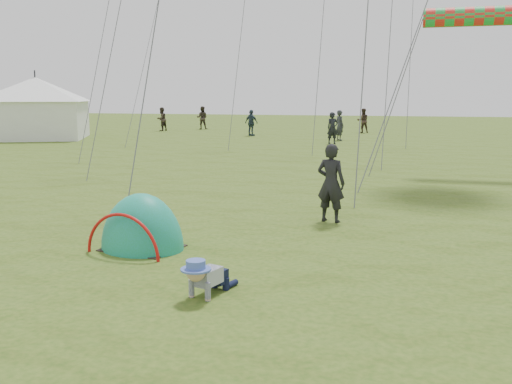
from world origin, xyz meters
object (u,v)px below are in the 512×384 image
(crawling_toddler, at_px, (205,276))
(popup_tent, at_px, (143,248))
(standing_adult, at_px, (331,183))
(event_marquee, at_px, (37,106))

(crawling_toddler, relative_size, popup_tent, 0.37)
(popup_tent, bearing_deg, standing_adult, 56.12)
(crawling_toddler, bearing_deg, standing_adult, 94.85)
(crawling_toddler, bearing_deg, event_marquee, 145.75)
(popup_tent, relative_size, event_marquee, 0.34)
(popup_tent, relative_size, standing_adult, 1.18)
(popup_tent, distance_m, standing_adult, 4.23)
(popup_tent, bearing_deg, crawling_toddler, -36.04)
(standing_adult, bearing_deg, crawling_toddler, 91.83)
(crawling_toddler, bearing_deg, popup_tent, 150.07)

